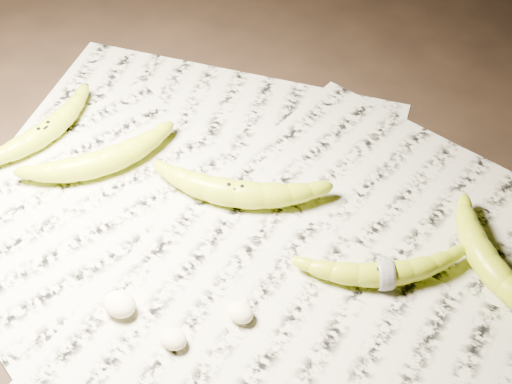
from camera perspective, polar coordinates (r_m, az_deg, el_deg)
The scene contains 11 objects.
ground at distance 0.95m, azimuth -0.31°, elevation -2.21°, with size 3.00×3.00×0.00m, color black.
newspaper_patch at distance 0.93m, azimuth -0.62°, elevation -3.71°, with size 0.90×0.70×0.01m, color beige.
banana_left_a at distance 1.08m, azimuth -16.60°, elevation 4.70°, with size 0.19×0.05×0.03m, color #C0DB1B, non-canonical shape.
banana_left_b at distance 1.01m, azimuth -12.24°, elevation 2.47°, with size 0.19×0.06×0.04m, color #C0DB1B, non-canonical shape.
banana_center at distance 0.95m, azimuth -1.61°, elevation 0.03°, with size 0.21×0.06×0.04m, color #C0DB1B, non-canonical shape.
banana_taped at distance 0.88m, azimuth 10.26°, elevation -6.36°, with size 0.19×0.05×0.03m, color #C0DB1B, non-canonical shape.
banana_upper_a at distance 0.92m, azimuth 18.12°, elevation -5.41°, with size 0.19×0.06×0.04m, color #C0DB1B, non-canonical shape.
measuring_tape at distance 0.88m, azimuth 10.26°, elevation -6.36°, with size 0.04×0.04×0.00m, color white.
flesh_chunk_a at distance 0.86m, azimuth -10.90°, elevation -8.67°, with size 0.04×0.03×0.02m, color #FAF1C1.
flesh_chunk_b at distance 0.83m, azimuth -6.66°, elevation -11.45°, with size 0.03×0.03×0.02m, color #FAF1C1.
flesh_chunk_c at distance 0.84m, azimuth -1.27°, elevation -9.48°, with size 0.03×0.03×0.02m, color #FAF1C1.
Camera 1 is at (0.35, -0.51, 0.72)m, focal length 50.00 mm.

